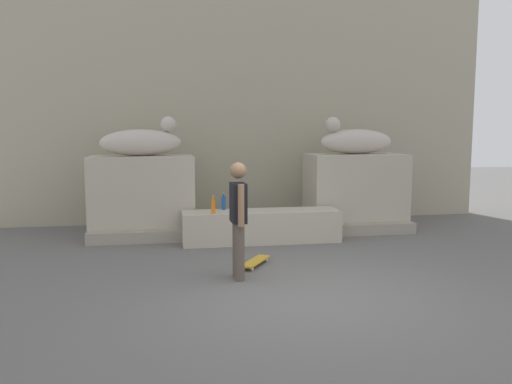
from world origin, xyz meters
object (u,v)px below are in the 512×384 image
at_px(statue_reclining_left, 143,141).
at_px(bottle_blue, 224,203).
at_px(statue_reclining_right, 355,140).
at_px(skateboard, 255,261).
at_px(skater, 238,215).
at_px(bottle_orange, 213,206).

xyz_separation_m(statue_reclining_left, bottle_blue, (1.50, -0.75, -1.15)).
relative_size(statue_reclining_right, skateboard, 2.10).
bearing_deg(statue_reclining_right, skater, 42.98).
bearing_deg(bottle_blue, statue_reclining_right, 14.45).
height_order(skateboard, bottle_orange, bottle_orange).
xyz_separation_m(statue_reclining_left, bottle_orange, (1.27, -1.18, -1.15)).
bearing_deg(bottle_blue, skater, -91.78).
xyz_separation_m(skater, bottle_blue, (0.08, 2.60, -0.19)).
distance_m(statue_reclining_right, skateboard, 4.14).
xyz_separation_m(statue_reclining_right, bottle_orange, (-3.11, -1.17, -1.15)).
height_order(statue_reclining_left, bottle_orange, statue_reclining_left).
bearing_deg(skater, bottle_blue, 176.48).
distance_m(statue_reclining_right, bottle_orange, 3.51).
bearing_deg(bottle_orange, skateboard, -71.04).
height_order(skater, skateboard, skater).
bearing_deg(bottle_blue, bottle_orange, -119.05).
distance_m(bottle_blue, bottle_orange, 0.49).
xyz_separation_m(statue_reclining_left, skater, (1.42, -3.35, -0.96)).
xyz_separation_m(skateboard, bottle_blue, (-0.28, 1.93, 0.67)).
bearing_deg(statue_reclining_left, skateboard, -69.18).
relative_size(skater, bottle_orange, 5.09).
xyz_separation_m(statue_reclining_left, statue_reclining_right, (4.38, -0.01, 0.00)).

